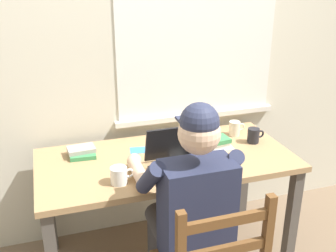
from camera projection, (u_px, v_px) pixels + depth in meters
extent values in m
cube|color=beige|center=(145.00, 45.00, 2.54)|extent=(6.00, 0.04, 2.60)
cube|color=silver|center=(198.00, 46.00, 2.62)|extent=(1.09, 0.01, 0.92)
cube|color=beige|center=(196.00, 115.00, 2.80)|extent=(1.15, 0.06, 0.04)
cube|color=#9E7A51|center=(166.00, 160.00, 2.38)|extent=(1.50, 0.72, 0.03)
cube|color=#4C4742|center=(292.00, 219.00, 2.43)|extent=(0.06, 0.06, 0.68)
cube|color=#4C4742|center=(49.00, 204.00, 2.59)|extent=(0.06, 0.06, 0.68)
cube|color=#4C4742|center=(244.00, 172.00, 2.98)|extent=(0.06, 0.06, 0.68)
cube|color=#232842|center=(197.00, 210.00, 1.90)|extent=(0.34, 0.20, 0.50)
sphere|color=#DBB293|center=(199.00, 133.00, 1.75)|extent=(0.19, 0.19, 0.19)
sphere|color=#282D47|center=(200.00, 122.00, 1.73)|extent=(0.17, 0.17, 0.17)
cube|color=#282D47|center=(192.00, 119.00, 1.81)|extent=(0.13, 0.10, 0.01)
cylinder|color=#38383D|center=(166.00, 233.00, 2.14)|extent=(0.13, 0.40, 0.13)
cylinder|color=#38383D|center=(197.00, 226.00, 2.19)|extent=(0.13, 0.40, 0.13)
cylinder|color=#38383D|center=(156.00, 244.00, 2.40)|extent=(0.10, 0.10, 0.45)
cylinder|color=#38383D|center=(184.00, 238.00, 2.45)|extent=(0.10, 0.10, 0.45)
cylinder|color=#232842|center=(150.00, 178.00, 1.86)|extent=(0.10, 0.25, 0.24)
cylinder|color=#DBB293|center=(139.00, 173.00, 2.10)|extent=(0.07, 0.28, 0.07)
sphere|color=#DBB293|center=(135.00, 161.00, 2.22)|extent=(0.08, 0.08, 0.08)
cylinder|color=#232842|center=(229.00, 166.00, 1.97)|extent=(0.10, 0.25, 0.24)
cylinder|color=#DBB293|center=(210.00, 162.00, 2.21)|extent=(0.07, 0.28, 0.07)
sphere|color=#DBB293|center=(199.00, 152.00, 2.33)|extent=(0.08, 0.08, 0.08)
cube|color=brown|center=(266.00, 245.00, 1.68)|extent=(0.04, 0.04, 0.48)
cube|color=brown|center=(225.00, 250.00, 1.62)|extent=(0.36, 0.02, 0.04)
cube|color=brown|center=(227.00, 221.00, 1.57)|extent=(0.36, 0.02, 0.04)
cube|color=black|center=(182.00, 172.00, 2.18)|extent=(0.33, 0.23, 0.02)
cube|color=#2B2B2D|center=(182.00, 171.00, 2.18)|extent=(0.29, 0.17, 0.00)
cube|color=black|center=(174.00, 143.00, 2.27)|extent=(0.33, 0.08, 0.21)
cube|color=#4C515B|center=(174.00, 143.00, 2.27)|extent=(0.29, 0.06, 0.18)
ellipsoid|color=black|center=(221.00, 163.00, 2.27)|extent=(0.06, 0.10, 0.03)
cylinder|color=white|center=(119.00, 175.00, 2.08)|extent=(0.09, 0.09, 0.09)
torus|color=white|center=(129.00, 173.00, 2.09)|extent=(0.05, 0.01, 0.05)
cylinder|color=black|center=(253.00, 136.00, 2.55)|extent=(0.07, 0.07, 0.09)
torus|color=black|center=(260.00, 134.00, 2.56)|extent=(0.05, 0.01, 0.05)
cylinder|color=beige|center=(234.00, 128.00, 2.66)|extent=(0.07, 0.07, 0.10)
torus|color=beige|center=(241.00, 127.00, 2.67)|extent=(0.05, 0.01, 0.05)
cube|color=white|center=(215.00, 147.00, 2.48)|extent=(0.21, 0.16, 0.02)
cube|color=white|center=(214.00, 144.00, 2.46)|extent=(0.18, 0.12, 0.03)
cube|color=#38844C|center=(215.00, 140.00, 2.44)|extent=(0.18, 0.13, 0.03)
cube|color=#38844C|center=(83.00, 154.00, 2.38)|extent=(0.16, 0.14, 0.02)
cube|color=gray|center=(81.00, 149.00, 2.38)|extent=(0.17, 0.12, 0.03)
cube|color=silver|center=(195.00, 160.00, 2.33)|extent=(0.27, 0.23, 0.01)
cube|color=teal|center=(141.00, 150.00, 2.46)|extent=(0.14, 0.11, 0.00)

